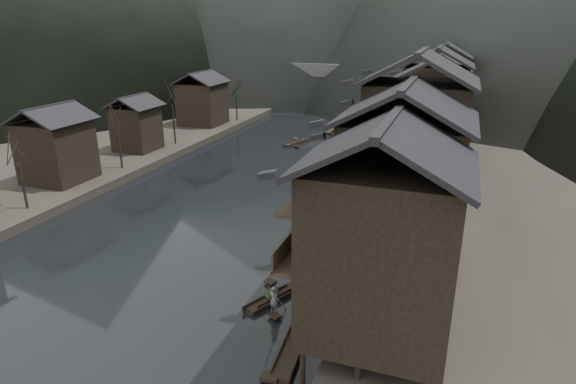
% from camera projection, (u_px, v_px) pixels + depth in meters
% --- Properties ---
extents(water, '(300.00, 300.00, 0.00)m').
position_uv_depth(water, '(173.00, 256.00, 38.18)').
color(water, black).
rests_on(water, ground).
extents(right_bank, '(40.00, 200.00, 1.80)m').
position_uv_depth(right_bank, '(575.00, 157.00, 62.24)').
color(right_bank, '#2D2823').
rests_on(right_bank, ground).
extents(left_bank, '(40.00, 200.00, 1.20)m').
position_uv_depth(left_bank, '(125.00, 122.00, 84.48)').
color(left_bank, '#2D2823').
rests_on(left_bank, ground).
extents(stilt_houses, '(9.00, 67.60, 15.97)m').
position_uv_depth(stilt_houses, '(428.00, 115.00, 46.60)').
color(stilt_houses, black).
rests_on(stilt_houses, ground).
extents(left_houses, '(8.10, 53.20, 8.73)m').
position_uv_depth(left_houses, '(116.00, 121.00, 60.56)').
color(left_houses, black).
rests_on(left_houses, left_bank).
extents(bare_trees, '(3.94, 59.37, 7.89)m').
position_uv_depth(bare_trees, '(128.00, 120.00, 57.33)').
color(bare_trees, black).
rests_on(bare_trees, left_bank).
extents(moored_sampans, '(3.02, 63.99, 0.47)m').
position_uv_depth(moored_sampans, '(372.00, 188.00, 52.79)').
color(moored_sampans, black).
rests_on(moored_sampans, water).
extents(midriver_boats, '(5.05, 15.68, 0.44)m').
position_uv_depth(midriver_boats, '(315.00, 136.00, 76.53)').
color(midriver_boats, black).
rests_on(midriver_boats, water).
extents(stone_bridge, '(40.00, 6.00, 9.00)m').
position_uv_depth(stone_bridge, '(360.00, 83.00, 100.22)').
color(stone_bridge, '#4C4C4F').
rests_on(stone_bridge, ground).
extents(hero_sampan, '(2.72, 4.58, 0.43)m').
position_uv_depth(hero_sampan, '(272.00, 298.00, 32.09)').
color(hero_sampan, black).
rests_on(hero_sampan, water).
extents(cargo_heap, '(1.03, 1.35, 0.62)m').
position_uv_depth(cargo_heap, '(272.00, 289.00, 32.11)').
color(cargo_heap, black).
rests_on(cargo_heap, hero_sampan).
extents(boatman, '(0.76, 0.60, 1.85)m').
position_uv_depth(boatman, '(274.00, 296.00, 30.16)').
color(boatman, slate).
rests_on(boatman, hero_sampan).
extents(bamboo_pole, '(0.94, 2.35, 3.75)m').
position_uv_depth(bamboo_pole, '(277.00, 257.00, 29.15)').
color(bamboo_pole, '#8C7A51').
rests_on(bamboo_pole, boatman).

